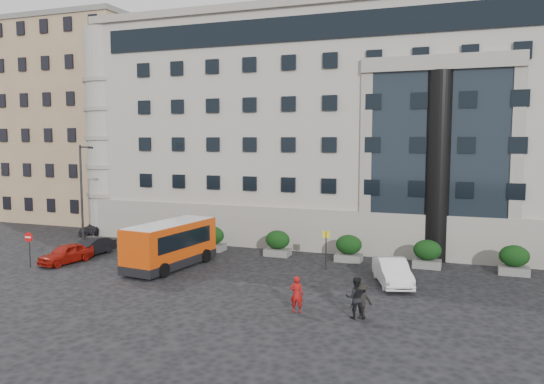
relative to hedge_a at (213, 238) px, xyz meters
The scene contains 23 objects.
ground 8.81m from the hedge_a, 62.85° to the right, with size 120.00×120.00×0.00m, color black.
civic_building 19.15m from the hedge_a, 54.85° to the left, with size 44.00×24.00×18.00m, color #A19A8E.
entrance_column 17.13m from the hedge_a, ahead, with size 1.80×1.80×13.00m, color black.
apartment_near 25.12m from the hedge_a, 148.62° to the left, with size 14.00×14.00×20.00m, color #977458.
apartment_far 39.27m from the hedge_a, 127.29° to the left, with size 13.00×13.00×22.00m, color brown.
hedge_a is the anchor object (origin of this frame).
hedge_b 5.20m from the hedge_a, ahead, with size 1.80×1.26×1.84m.
hedge_c 10.40m from the hedge_a, ahead, with size 1.80×1.26×1.84m.
hedge_d 15.60m from the hedge_a, ahead, with size 1.80×1.26×1.84m.
hedge_e 20.80m from the hedge_a, ahead, with size 1.80×1.26×1.84m.
street_lamp 9.89m from the hedge_a, 148.84° to the right, with size 1.16×0.18×8.00m.
bus_stop_sign 9.94m from the hedge_a, 16.42° to the right, with size 0.50×0.08×2.52m.
no_entry_sign 12.64m from the hedge_a, 135.52° to the right, with size 0.64×0.16×2.32m.
minibus 5.80m from the hedge_a, 92.10° to the right, with size 3.34×7.39×2.98m.
red_truck 9.86m from the hedge_a, 144.31° to the left, with size 2.75×5.70×3.05m.
parked_car_a 10.36m from the hedge_a, 136.40° to the right, with size 1.56×3.88×1.32m, color #9B130B.
parked_car_b 8.81m from the hedge_a, 148.37° to the right, with size 1.36×3.90×1.29m, color black.
parked_car_c 13.03m from the hedge_a, 166.57° to the left, with size 1.74×4.28×1.24m, color black.
parked_car_d 10.33m from the hedge_a, 136.59° to the left, with size 2.43×5.28×1.47m, color black.
white_taxi 14.86m from the hedge_a, 19.53° to the right, with size 1.60×4.58×1.51m, color white.
pedestrian_a 15.50m from the hedge_a, 48.43° to the right, with size 0.66×0.43×1.81m, color maroon.
pedestrian_b 17.40m from the hedge_a, 41.00° to the right, with size 0.96×0.75×1.98m, color black.
pedestrian_c 17.54m from the hedge_a, 40.26° to the right, with size 1.08×0.62×1.68m, color black.
Camera 1 is at (13.76, -27.71, 8.37)m, focal length 35.00 mm.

